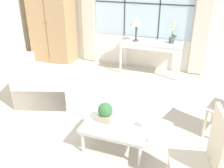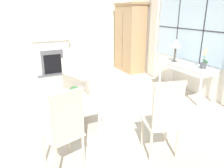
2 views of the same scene
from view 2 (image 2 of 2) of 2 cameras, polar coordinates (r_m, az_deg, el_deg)
ground_plane at (r=4.56m, az=-9.79°, el=-7.02°), size 14.00×14.00×0.00m
wall_back_windowed at (r=5.79m, az=19.77°, el=12.11°), size 7.20×0.14×2.80m
wall_left at (r=7.21m, az=-13.51°, el=13.89°), size 0.06×7.20×2.80m
fireplace at (r=7.11m, az=-15.63°, el=7.83°), size 0.34×1.18×2.14m
armoire at (r=7.31m, az=4.67°, el=11.94°), size 1.15×0.61×2.17m
console_table at (r=5.43m, az=18.88°, el=4.03°), size 1.38×0.54×0.75m
table_lamp at (r=5.52m, az=16.35°, el=9.92°), size 0.27×0.27×0.55m
potted_orchid at (r=5.12m, az=22.91°, el=5.60°), size 0.17×0.13×0.46m
armchair_upholstered at (r=5.80m, az=-6.80°, el=1.59°), size 1.15×1.13×0.79m
side_chair_wooden at (r=3.02m, az=13.47°, el=-8.18°), size 0.55×0.55×1.13m
accent_chair_wooden at (r=2.80m, az=-12.10°, el=-10.88°), size 0.53×0.53×1.09m
coffee_table at (r=3.98m, az=-9.16°, el=-5.55°), size 0.88×0.62×0.38m
potted_plant_small at (r=4.09m, az=-9.64°, el=-2.36°), size 0.20×0.20×0.26m
pillar_candle at (r=3.65m, az=-6.79°, el=-6.04°), size 0.12×0.12×0.14m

